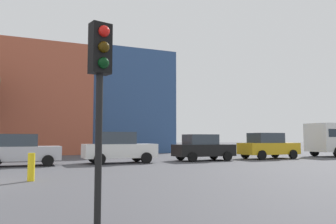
{
  "coord_description": "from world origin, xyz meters",
  "views": [
    {
      "loc": [
        2.55,
        -12.5,
        1.48
      ],
      "look_at": [
        10.36,
        5.91,
        3.08
      ],
      "focal_mm": 35.57,
      "sensor_mm": 36.0,
      "label": 1
    }
  ],
  "objects_px": {
    "parked_car_2": "(21,150)",
    "bollard_yellow_1": "(31,167)",
    "parked_car_3": "(118,148)",
    "parked_car_4": "(203,148)",
    "traffic_light_near_right": "(100,75)",
    "parked_car_5": "(268,146)"
  },
  "relations": [
    {
      "from": "parked_car_3",
      "to": "bollard_yellow_1",
      "type": "bearing_deg",
      "value": -124.84
    },
    {
      "from": "traffic_light_near_right",
      "to": "bollard_yellow_1",
      "type": "bearing_deg",
      "value": 174.03
    },
    {
      "from": "parked_car_3",
      "to": "parked_car_4",
      "type": "bearing_deg",
      "value": -0.0
    },
    {
      "from": "parked_car_4",
      "to": "bollard_yellow_1",
      "type": "xyz_separation_m",
      "value": [
        -10.78,
        -7.14,
        -0.39
      ]
    },
    {
      "from": "parked_car_4",
      "to": "parked_car_2",
      "type": "bearing_deg",
      "value": -180.0
    },
    {
      "from": "parked_car_2",
      "to": "parked_car_3",
      "type": "relative_size",
      "value": 0.92
    },
    {
      "from": "parked_car_2",
      "to": "parked_car_5",
      "type": "relative_size",
      "value": 0.91
    },
    {
      "from": "parked_car_2",
      "to": "traffic_light_near_right",
      "type": "xyz_separation_m",
      "value": [
        1.42,
        -14.09,
        1.73
      ]
    },
    {
      "from": "parked_car_3",
      "to": "parked_car_5",
      "type": "bearing_deg",
      "value": -0.0
    },
    {
      "from": "parked_car_3",
      "to": "traffic_light_near_right",
      "type": "height_order",
      "value": "traffic_light_near_right"
    },
    {
      "from": "parked_car_5",
      "to": "bollard_yellow_1",
      "type": "distance_m",
      "value": 17.76
    },
    {
      "from": "bollard_yellow_1",
      "to": "parked_car_3",
      "type": "bearing_deg",
      "value": 55.16
    },
    {
      "from": "parked_car_4",
      "to": "traffic_light_near_right",
      "type": "bearing_deg",
      "value": -124.85
    },
    {
      "from": "parked_car_2",
      "to": "parked_car_4",
      "type": "height_order",
      "value": "parked_car_4"
    },
    {
      "from": "parked_car_2",
      "to": "bollard_yellow_1",
      "type": "height_order",
      "value": "parked_car_2"
    },
    {
      "from": "parked_car_3",
      "to": "bollard_yellow_1",
      "type": "xyz_separation_m",
      "value": [
        -4.97,
        -7.14,
        -0.44
      ]
    },
    {
      "from": "traffic_light_near_right",
      "to": "parked_car_2",
      "type": "bearing_deg",
      "value": 171.79
    },
    {
      "from": "parked_car_2",
      "to": "traffic_light_near_right",
      "type": "relative_size",
      "value": 1.13
    },
    {
      "from": "parked_car_3",
      "to": "parked_car_4",
      "type": "xyz_separation_m",
      "value": [
        5.81,
        -0.0,
        -0.06
      ]
    },
    {
      "from": "parked_car_4",
      "to": "traffic_light_near_right",
      "type": "distance_m",
      "value": 17.25
    },
    {
      "from": "parked_car_2",
      "to": "parked_car_5",
      "type": "distance_m",
      "value": 16.7
    },
    {
      "from": "bollard_yellow_1",
      "to": "parked_car_4",
      "type": "bearing_deg",
      "value": 33.52
    }
  ]
}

